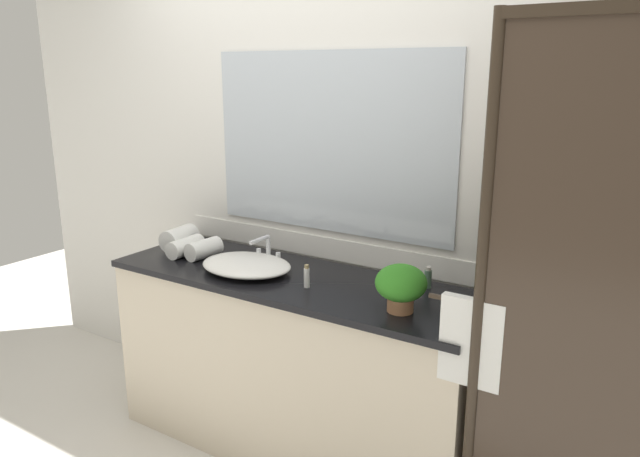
{
  "coord_description": "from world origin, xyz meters",
  "views": [
    {
      "loc": [
        1.5,
        -2.12,
        1.82
      ],
      "look_at": [
        0.15,
        0.0,
        1.15
      ],
      "focal_mm": 33.54,
      "sensor_mm": 36.0,
      "label": 1
    }
  ],
  "objects_px": {
    "amenity_bottle_body_wash": "(307,277)",
    "amenity_bottle_conditioner": "(428,278)",
    "rolled_towel_middle": "(185,247)",
    "faucet": "(267,253)",
    "soap_dish": "(396,279)",
    "sink_basin": "(246,265)",
    "potted_plant": "(401,285)",
    "rolled_towel_far_edge": "(204,249)",
    "rolled_towel_near_edge": "(179,238)"
  },
  "relations": [
    {
      "from": "amenity_bottle_conditioner",
      "to": "amenity_bottle_body_wash",
      "type": "height_order",
      "value": "amenity_bottle_body_wash"
    },
    {
      "from": "amenity_bottle_body_wash",
      "to": "rolled_towel_far_edge",
      "type": "bearing_deg",
      "value": 173.69
    },
    {
      "from": "sink_basin",
      "to": "amenity_bottle_conditioner",
      "type": "relative_size",
      "value": 4.72
    },
    {
      "from": "potted_plant",
      "to": "rolled_towel_middle",
      "type": "xyz_separation_m",
      "value": [
        -1.24,
        0.08,
        -0.06
      ]
    },
    {
      "from": "potted_plant",
      "to": "rolled_towel_near_edge",
      "type": "bearing_deg",
      "value": 173.6
    },
    {
      "from": "faucet",
      "to": "rolled_towel_far_edge",
      "type": "distance_m",
      "value": 0.33
    },
    {
      "from": "rolled_towel_middle",
      "to": "rolled_towel_far_edge",
      "type": "distance_m",
      "value": 0.11
    },
    {
      "from": "rolled_towel_far_edge",
      "to": "soap_dish",
      "type": "bearing_deg",
      "value": 11.04
    },
    {
      "from": "soap_dish",
      "to": "rolled_towel_far_edge",
      "type": "distance_m",
      "value": 0.99
    },
    {
      "from": "soap_dish",
      "to": "rolled_towel_near_edge",
      "type": "xyz_separation_m",
      "value": [
        -1.19,
        -0.14,
        0.04
      ]
    },
    {
      "from": "soap_dish",
      "to": "amenity_bottle_conditioner",
      "type": "xyz_separation_m",
      "value": [
        0.15,
        0.01,
        0.03
      ]
    },
    {
      "from": "amenity_bottle_conditioner",
      "to": "amenity_bottle_body_wash",
      "type": "xyz_separation_m",
      "value": [
        -0.45,
        -0.28,
        0.0
      ]
    },
    {
      "from": "sink_basin",
      "to": "amenity_bottle_conditioner",
      "type": "distance_m",
      "value": 0.84
    },
    {
      "from": "rolled_towel_middle",
      "to": "potted_plant",
      "type": "bearing_deg",
      "value": -3.86
    },
    {
      "from": "faucet",
      "to": "amenity_bottle_body_wash",
      "type": "bearing_deg",
      "value": -27.07
    },
    {
      "from": "amenity_bottle_body_wash",
      "to": "amenity_bottle_conditioner",
      "type": "bearing_deg",
      "value": 31.89
    },
    {
      "from": "rolled_towel_far_edge",
      "to": "potted_plant",
      "type": "bearing_deg",
      "value": -5.12
    },
    {
      "from": "sink_basin",
      "to": "rolled_towel_middle",
      "type": "relative_size",
      "value": 2.21
    },
    {
      "from": "faucet",
      "to": "rolled_towel_near_edge",
      "type": "relative_size",
      "value": 0.88
    },
    {
      "from": "amenity_bottle_body_wash",
      "to": "rolled_towel_middle",
      "type": "distance_m",
      "value": 0.78
    },
    {
      "from": "rolled_towel_middle",
      "to": "amenity_bottle_conditioner",
      "type": "bearing_deg",
      "value": 10.22
    },
    {
      "from": "amenity_bottle_body_wash",
      "to": "rolled_towel_middle",
      "type": "height_order",
      "value": "amenity_bottle_body_wash"
    },
    {
      "from": "amenity_bottle_body_wash",
      "to": "rolled_towel_far_edge",
      "type": "distance_m",
      "value": 0.68
    },
    {
      "from": "potted_plant",
      "to": "rolled_towel_middle",
      "type": "distance_m",
      "value": 1.25
    },
    {
      "from": "rolled_towel_middle",
      "to": "rolled_towel_far_edge",
      "type": "relative_size",
      "value": 1.11
    },
    {
      "from": "sink_basin",
      "to": "faucet",
      "type": "relative_size",
      "value": 2.65
    },
    {
      "from": "potted_plant",
      "to": "rolled_towel_middle",
      "type": "relative_size",
      "value": 1.0
    },
    {
      "from": "soap_dish",
      "to": "rolled_towel_middle",
      "type": "distance_m",
      "value": 1.1
    },
    {
      "from": "soap_dish",
      "to": "amenity_bottle_body_wash",
      "type": "bearing_deg",
      "value": -138.77
    },
    {
      "from": "faucet",
      "to": "amenity_bottle_body_wash",
      "type": "distance_m",
      "value": 0.4
    },
    {
      "from": "faucet",
      "to": "soap_dish",
      "type": "xyz_separation_m",
      "value": [
        0.66,
        0.08,
        -0.03
      ]
    },
    {
      "from": "rolled_towel_near_edge",
      "to": "potted_plant",
      "type": "bearing_deg",
      "value": -6.4
    },
    {
      "from": "potted_plant",
      "to": "amenity_bottle_body_wash",
      "type": "relative_size",
      "value": 1.98
    },
    {
      "from": "amenity_bottle_body_wash",
      "to": "rolled_towel_middle",
      "type": "relative_size",
      "value": 0.51
    },
    {
      "from": "faucet",
      "to": "amenity_bottle_body_wash",
      "type": "xyz_separation_m",
      "value": [
        0.36,
        -0.18,
        -0.0
      ]
    },
    {
      "from": "amenity_bottle_conditioner",
      "to": "rolled_towel_middle",
      "type": "height_order",
      "value": "amenity_bottle_conditioner"
    },
    {
      "from": "sink_basin",
      "to": "soap_dish",
      "type": "bearing_deg",
      "value": 19.99
    },
    {
      "from": "amenity_bottle_conditioner",
      "to": "potted_plant",
      "type": "bearing_deg",
      "value": -87.8
    },
    {
      "from": "amenity_bottle_conditioner",
      "to": "sink_basin",
      "type": "bearing_deg",
      "value": -162.5
    },
    {
      "from": "rolled_towel_middle",
      "to": "rolled_towel_near_edge",
      "type": "bearing_deg",
      "value": 148.38
    },
    {
      "from": "sink_basin",
      "to": "faucet",
      "type": "height_order",
      "value": "faucet"
    },
    {
      "from": "potted_plant",
      "to": "amenity_bottle_conditioner",
      "type": "xyz_separation_m",
      "value": [
        -0.01,
        0.31,
        -0.06
      ]
    },
    {
      "from": "sink_basin",
      "to": "faucet",
      "type": "bearing_deg",
      "value": 90.0
    },
    {
      "from": "sink_basin",
      "to": "rolled_towel_far_edge",
      "type": "bearing_deg",
      "value": 171.02
    },
    {
      "from": "faucet",
      "to": "sink_basin",
      "type": "bearing_deg",
      "value": -90.0
    },
    {
      "from": "sink_basin",
      "to": "rolled_towel_middle",
      "type": "distance_m",
      "value": 0.43
    },
    {
      "from": "rolled_towel_middle",
      "to": "rolled_towel_far_edge",
      "type": "bearing_deg",
      "value": 9.08
    },
    {
      "from": "amenity_bottle_conditioner",
      "to": "amenity_bottle_body_wash",
      "type": "relative_size",
      "value": 0.93
    },
    {
      "from": "potted_plant",
      "to": "amenity_bottle_conditioner",
      "type": "height_order",
      "value": "potted_plant"
    },
    {
      "from": "soap_dish",
      "to": "amenity_bottle_body_wash",
      "type": "xyz_separation_m",
      "value": [
        -0.3,
        -0.26,
        0.03
      ]
    }
  ]
}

